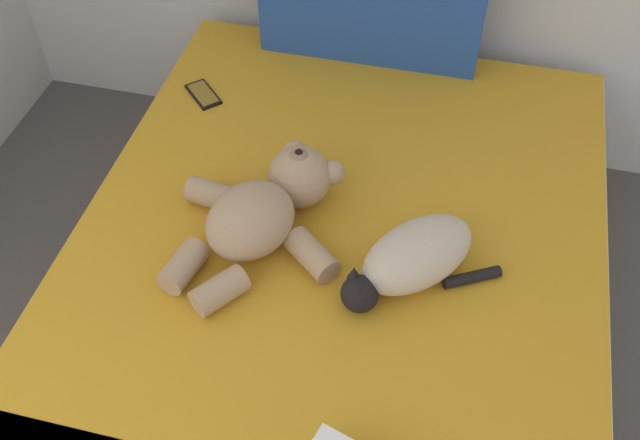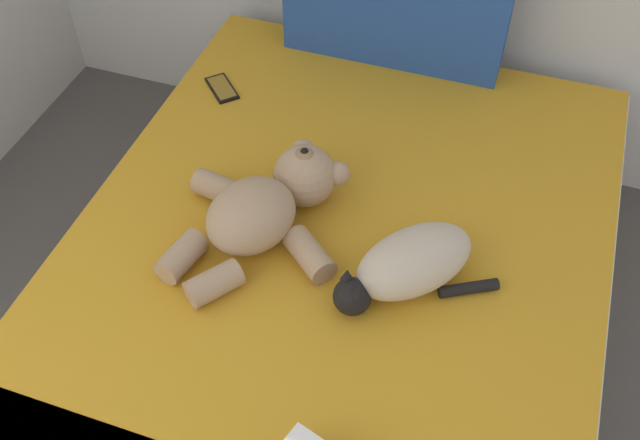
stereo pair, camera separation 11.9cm
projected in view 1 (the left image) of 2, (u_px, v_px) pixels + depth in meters
The scene contains 4 objects.
bed at pixel (335, 298), 2.24m from camera, with size 1.53×2.00×0.51m.
cat at pixel (412, 259), 1.92m from camera, with size 0.41×0.38×0.15m.
teddy_bear at pixel (265, 209), 2.02m from camera, with size 0.50×0.60×0.20m.
cell_phone at pixel (203, 94), 2.48m from camera, with size 0.16×0.16×0.01m.
Camera 1 is at (1.83, 1.36, 2.08)m, focal length 41.30 mm.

